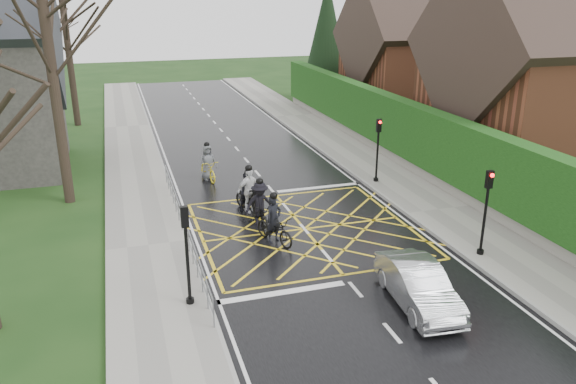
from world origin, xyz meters
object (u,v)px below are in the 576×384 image
cyclist_front (250,195)px  car (418,285)px  cyclist_back (248,195)px  cyclist_lead (208,167)px  cyclist_rear (274,226)px  cyclist_mid (260,210)px

cyclist_front → car: cyclist_front is taller
cyclist_back → car: cyclist_back is taller
cyclist_front → cyclist_lead: bearing=81.2°
cyclist_back → cyclist_front: size_ratio=0.87×
cyclist_back → cyclist_lead: bearing=77.2°
cyclist_back → cyclist_front: 0.22m
car → cyclist_front: bearing=114.1°
cyclist_rear → car: (2.86, -5.52, 0.00)m
cyclist_back → car: 9.45m
car → cyclist_lead: bearing=111.2°
cyclist_mid → car: bearing=-67.8°
cyclist_front → cyclist_lead: (-0.94, 4.88, -0.10)m
cyclist_front → cyclist_back: bearing=71.0°
cyclist_back → cyclist_rear: bearing=-111.3°
cyclist_front → car: bearing=-90.6°
cyclist_lead → cyclist_mid: bearing=-91.2°
cyclist_mid → car: cyclist_mid is taller
cyclist_back → cyclist_mid: bearing=-113.3°
cyclist_rear → cyclist_lead: cyclist_rear is taller
cyclist_mid → cyclist_lead: size_ratio=1.03×
cyclist_rear → cyclist_lead: (-1.11, 8.10, 0.03)m
cyclist_mid → car: (3.00, -7.04, -0.11)m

